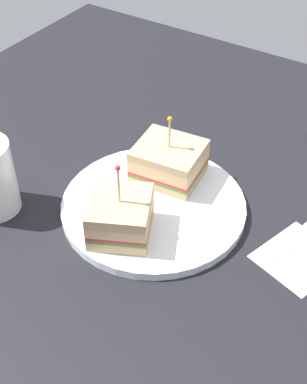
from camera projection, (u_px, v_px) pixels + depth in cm
name	position (u px, v px, depth cm)	size (l,w,h in cm)	color
ground_plane	(154.00, 215.00, 76.25)	(101.17, 101.17, 2.00)	black
plate	(154.00, 206.00, 75.19)	(25.13, 25.13, 1.22)	white
sandwich_half_front	(169.00, 161.00, 77.44)	(9.05, 9.88, 10.08)	tan
sandwich_half_back	(120.00, 216.00, 69.01)	(10.47, 10.25, 10.83)	tan
napkin	(299.00, 257.00, 68.93)	(9.61, 8.65, 0.15)	beige
fork	(304.00, 235.00, 71.75)	(11.51, 3.51, 0.35)	silver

